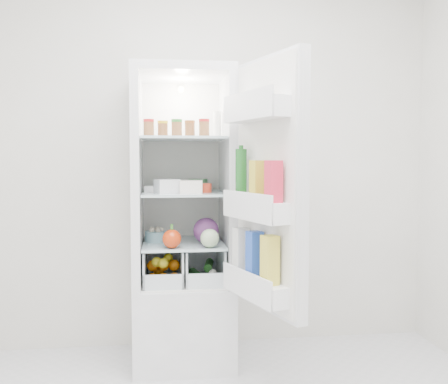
{
  "coord_description": "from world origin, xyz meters",
  "views": [
    {
      "loc": [
        -0.32,
        -1.86,
        1.25
      ],
      "look_at": [
        0.02,
        0.95,
        1.07
      ],
      "focal_mm": 40.0,
      "sensor_mm": 36.0,
      "label": 1
    }
  ],
  "objects": [
    {
      "name": "tin_red",
      "position": [
        -0.07,
        1.12,
        1.08
      ],
      "size": [
        0.1,
        0.1,
        0.05
      ],
      "primitive_type": "cylinder",
      "rotation": [
        0.0,
        0.0,
        0.34
      ],
      "color": "red",
      "rests_on": "shelf_mid"
    },
    {
      "name": "shelf_top",
      "position": [
        -0.2,
        1.19,
        1.38
      ],
      "size": [
        0.49,
        0.53,
        0.02
      ],
      "primitive_type": "cube",
      "color": "silver",
      "rests_on": "refrigerator"
    },
    {
      "name": "mushroom_bowl",
      "position": [
        -0.36,
        1.23,
        0.78
      ],
      "size": [
        0.16,
        0.16,
        0.06
      ],
      "primitive_type": "cylinder",
      "rotation": [
        0.0,
        0.0,
        -0.22
      ],
      "color": "#80B1C0",
      "rests_on": "shelf_low"
    },
    {
      "name": "squeeze_bottle",
      "position": [
        0.01,
        1.22,
        1.47
      ],
      "size": [
        0.05,
        0.05,
        0.16
      ],
      "primitive_type": "cylinder",
      "rotation": [
        0.0,
        0.0,
        0.18
      ],
      "color": "white",
      "rests_on": "shelf_top"
    },
    {
      "name": "tub_green",
      "position": [
        -0.1,
        1.3,
        1.09
      ],
      "size": [
        0.13,
        0.15,
        0.07
      ],
      "primitive_type": "cube",
      "rotation": [
        0.0,
        0.0,
        -0.32
      ],
      "color": "#408E4A",
      "rests_on": "shelf_mid"
    },
    {
      "name": "crisper_right",
      "position": [
        -0.08,
        1.19,
        0.61
      ],
      "size": [
        0.23,
        0.46,
        0.22
      ],
      "primitive_type": null,
      "color": "silver",
      "rests_on": "refrigerator"
    },
    {
      "name": "room_walls",
      "position": [
        0.0,
        0.0,
        1.59
      ],
      "size": [
        3.02,
        3.02,
        2.61
      ],
      "color": "silver",
      "rests_on": "ground"
    },
    {
      "name": "tub_cream",
      "position": [
        -0.16,
        1.06,
        1.1
      ],
      "size": [
        0.14,
        0.14,
        0.08
      ],
      "primitive_type": "cube",
      "rotation": [
        0.0,
        0.0,
        -0.09
      ],
      "color": "white",
      "rests_on": "shelf_mid"
    },
    {
      "name": "refrigerator",
      "position": [
        -0.2,
        1.25,
        0.67
      ],
      "size": [
        0.6,
        0.6,
        1.8
      ],
      "color": "silver",
      "rests_on": "ground"
    },
    {
      "name": "bell_pepper",
      "position": [
        -0.27,
        0.98,
        0.8
      ],
      "size": [
        0.11,
        0.11,
        0.11
      ],
      "primitive_type": "sphere",
      "color": "#BD2F0B",
      "rests_on": "shelf_low"
    },
    {
      "name": "citrus_pile",
      "position": [
        -0.33,
        1.15,
        0.59
      ],
      "size": [
        0.2,
        0.31,
        0.16
      ],
      "color": "orange",
      "rests_on": "refrigerator"
    },
    {
      "name": "tub_white",
      "position": [
        -0.3,
        1.08,
        1.1
      ],
      "size": [
        0.16,
        0.16,
        0.08
      ],
      "primitive_type": "cube",
      "rotation": [
        0.0,
        0.0,
        0.31
      ],
      "color": "silver",
      "rests_on": "shelf_mid"
    },
    {
      "name": "condiment_jars",
      "position": [
        -0.24,
        1.07,
        1.43
      ],
      "size": [
        0.38,
        0.16,
        0.08
      ],
      "color": "#B21919",
      "rests_on": "shelf_top"
    },
    {
      "name": "shelf_low",
      "position": [
        -0.2,
        1.19,
        0.74
      ],
      "size": [
        0.49,
        0.53,
        0.01
      ],
      "primitive_type": "cube",
      "color": "silver",
      "rests_on": "refrigerator"
    },
    {
      "name": "shelf_mid",
      "position": [
        -0.2,
        1.19,
        1.05
      ],
      "size": [
        0.49,
        0.53,
        0.02
      ],
      "primitive_type": "cube",
      "color": "silver",
      "rests_on": "refrigerator"
    },
    {
      "name": "foil_tray",
      "position": [
        -0.35,
        1.21,
        1.08
      ],
      "size": [
        0.16,
        0.13,
        0.04
      ],
      "primitive_type": "cube",
      "rotation": [
        0.0,
        0.0,
        -0.13
      ],
      "color": "silver",
      "rests_on": "shelf_mid"
    },
    {
      "name": "salad_bag",
      "position": [
        -0.06,
        0.97,
        0.8
      ],
      "size": [
        0.11,
        0.11,
        0.11
      ],
      "primitive_type": "sphere",
      "color": "#A3BE8E",
      "rests_on": "shelf_low"
    },
    {
      "name": "fridge_door",
      "position": [
        0.2,
        0.63,
        1.09
      ],
      "size": [
        0.34,
        0.59,
        1.3
      ],
      "rotation": [
        0.0,
        0.0,
        1.9
      ],
      "color": "silver",
      "rests_on": "refrigerator"
    },
    {
      "name": "veg_pile",
      "position": [
        -0.07,
        1.18,
        0.56
      ],
      "size": [
        0.16,
        0.3,
        0.1
      ],
      "color": "#1C4C19",
      "rests_on": "refrigerator"
    },
    {
      "name": "crisper_left",
      "position": [
        -0.32,
        1.19,
        0.61
      ],
      "size": [
        0.23,
        0.46,
        0.22
      ],
      "primitive_type": null,
      "color": "silver",
      "rests_on": "refrigerator"
    },
    {
      "name": "red_cabbage",
      "position": [
        -0.06,
        1.13,
        0.83
      ],
      "size": [
        0.16,
        0.16,
        0.16
      ],
      "primitive_type": "sphere",
      "color": "#511B49",
      "rests_on": "shelf_low"
    }
  ]
}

